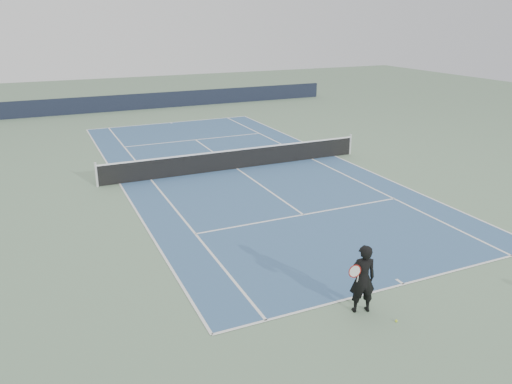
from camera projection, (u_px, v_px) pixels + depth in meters
name	position (u px, v px, depth m)	size (l,w,h in m)	color
ground	(237.00, 169.00, 23.68)	(80.00, 80.00, 0.00)	slate
court_surface	(237.00, 169.00, 23.68)	(10.97, 23.77, 0.01)	#375A83
tennis_net	(237.00, 159.00, 23.51)	(12.90, 0.10, 1.07)	silver
windscreen_far	(150.00, 101.00, 38.84)	(30.00, 0.25, 1.20)	black
tennis_player	(362.00, 279.00, 11.99)	(0.84, 0.64, 1.78)	black
tennis_ball	(396.00, 321.00, 11.82)	(0.06, 0.06, 0.06)	#CDE52E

